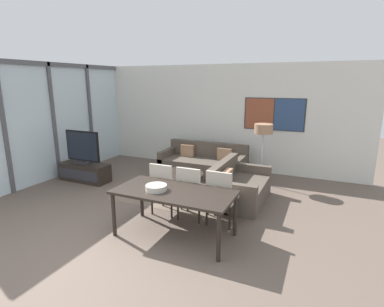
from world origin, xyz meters
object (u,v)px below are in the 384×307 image
object	(u,v)px
sofa_side	(237,188)
dining_table	(174,195)
television	(83,148)
dining_chair_right	(221,195)
floor_lamp	(263,132)
sofa_main	(204,164)
fruit_bowl	(156,187)
tv_console	(85,172)
dining_chair_centre	(191,191)
dining_chair_left	(164,186)
coffee_table	(181,178)

from	to	relation	value
sofa_side	dining_table	world-z (taller)	sofa_side
television	sofa_side	bearing A→B (deg)	4.24
dining_chair_right	floor_lamp	world-z (taller)	floor_lamp
sofa_main	sofa_side	size ratio (longest dim) A/B	1.44
dining_chair_right	fruit_bowl	bearing A→B (deg)	-137.22
television	fruit_bowl	bearing A→B (deg)	-27.96
tv_console	dining_chair_centre	world-z (taller)	dining_chair_centre
sofa_side	fruit_bowl	distance (m)	2.06
tv_console	dining_chair_right	distance (m)	3.85
sofa_main	dining_chair_right	size ratio (longest dim) A/B	2.25
sofa_main	dining_chair_centre	bearing A→B (deg)	-72.92
tv_console	fruit_bowl	distance (m)	3.39
sofa_main	floor_lamp	bearing A→B (deg)	-3.81
sofa_main	dining_chair_left	size ratio (longest dim) A/B	2.25
dining_chair_right	dining_chair_left	bearing A→B (deg)	-179.74
dining_chair_left	dining_chair_centre	xyz separation A→B (m)	(0.53, -0.01, 0.00)
sofa_side	dining_chair_left	world-z (taller)	dining_chair_left
dining_table	dining_chair_left	distance (m)	0.84
dining_chair_centre	floor_lamp	distance (m)	2.60
dining_chair_centre	dining_chair_right	world-z (taller)	same
sofa_side	sofa_main	bearing A→B (deg)	43.03
tv_console	floor_lamp	bearing A→B (deg)	21.34
tv_console	dining_table	distance (m)	3.57
dining_table	television	bearing A→B (deg)	155.28
television	dining_table	world-z (taller)	television
coffee_table	sofa_main	bearing A→B (deg)	90.00
tv_console	dining_chair_centre	size ratio (longest dim) A/B	1.31
tv_console	sofa_main	world-z (taller)	sofa_main
dining_chair_left	sofa_side	bearing A→B (deg)	47.20
dining_chair_centre	fruit_bowl	xyz separation A→B (m)	(-0.26, -0.72, 0.26)
sofa_side	dining_chair_right	xyz separation A→B (m)	(0.02, -1.11, 0.26)
dining_chair_left	dining_chair_centre	world-z (taller)	same
coffee_table	dining_chair_left	xyz separation A→B (m)	(0.23, -1.12, 0.21)
tv_console	coffee_table	distance (m)	2.47
sofa_main	coffee_table	world-z (taller)	sofa_main
floor_lamp	tv_console	bearing A→B (deg)	-158.66
tv_console	television	distance (m)	0.60
dining_table	fruit_bowl	distance (m)	0.30
dining_chair_left	floor_lamp	bearing A→B (deg)	62.19
television	floor_lamp	world-z (taller)	floor_lamp
dining_table	dining_chair_right	world-z (taller)	dining_chair_right
sofa_side	floor_lamp	size ratio (longest dim) A/B	1.05
sofa_side	dining_chair_centre	xyz separation A→B (m)	(-0.51, -1.13, 0.26)
fruit_bowl	coffee_table	bearing A→B (deg)	105.32
dining_chair_left	floor_lamp	xyz separation A→B (m)	(1.26, 2.38, 0.70)
dining_chair_right	fruit_bowl	world-z (taller)	dining_chair_right
sofa_main	dining_table	size ratio (longest dim) A/B	1.17
sofa_main	coffee_table	bearing A→B (deg)	-90.00
dining_chair_left	dining_chair_right	distance (m)	1.06
dining_chair_left	floor_lamp	size ratio (longest dim) A/B	0.68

